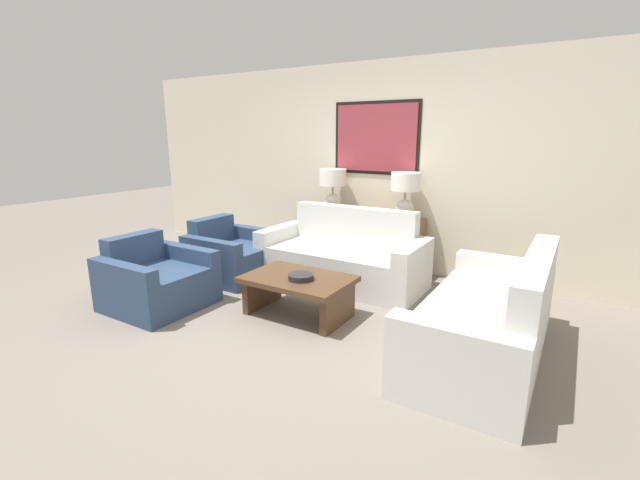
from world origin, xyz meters
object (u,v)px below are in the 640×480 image
Objects in this scene: console_table at (366,242)px; couch_by_back_wall at (343,259)px; table_lamp_left at (333,185)px; table_lamp_right at (405,190)px; decorative_bowl at (301,277)px; armchair_near_camera at (156,282)px; couch_by_side at (489,322)px; coffee_table at (298,288)px; armchair_near_back_wall at (232,256)px.

couch_by_back_wall is (0.00, -0.64, -0.06)m from console_table.
table_lamp_left is at bearing 128.66° from couch_by_back_wall.
table_lamp_left is 1.13m from couch_by_back_wall.
table_lamp_left is 1.02m from table_lamp_right.
decorative_bowl is 1.56m from armchair_near_camera.
table_lamp_left is 2.95m from couch_by_side.
couch_by_back_wall is 1.00× the size of couch_by_side.
couch_by_side is 2.14× the size of armchair_near_camera.
coffee_table is (0.60, -1.72, -0.80)m from table_lamp_left.
console_table reaches higher than coffee_table.
armchair_near_camera reaches higher than decorative_bowl.
armchair_near_camera is at bearing -157.99° from coffee_table.
couch_by_back_wall is (0.51, -0.64, -0.79)m from table_lamp_left.
coffee_table is at bearing -84.98° from couch_by_back_wall.
console_table is 1.78m from decorative_bowl.
armchair_near_camera is at bearing -160.65° from decorative_bowl.
console_table is 1.62× the size of armchair_near_camera.
decorative_bowl reaches higher than coffee_table.
coffee_table is at bearing -103.53° from table_lamp_right.
coffee_table is at bearing -175.92° from couch_by_side.
coffee_table is (0.10, -1.72, -0.07)m from console_table.
armchair_near_back_wall is (-1.30, -1.16, -0.10)m from console_table.
table_lamp_left is at bearing 70.93° from armchair_near_camera.
decorative_bowl is 0.27× the size of armchair_near_camera.
couch_by_back_wall is at bearing -90.00° from console_table.
console_table is 1.73m from coffee_table.
couch_by_side is at bearing 4.08° from coffee_table.
armchair_near_camera is at bearing -119.62° from console_table.
table_lamp_right is 0.63× the size of armchair_near_camera.
console_table is 0.76× the size of couch_by_back_wall.
couch_by_side reaches higher than console_table.
table_lamp_right is at bearing 0.00° from table_lamp_left.
armchair_near_back_wall is (-1.30, -0.52, -0.04)m from couch_by_back_wall.
couch_by_back_wall is 2.14× the size of armchair_near_camera.
armchair_near_camera is (-3.14, -0.69, -0.04)m from couch_by_side.
console_table is 2.63m from armchair_near_camera.
couch_by_back_wall is 1.15m from decorative_bowl.
table_lamp_right reaches higher than armchair_near_camera.
armchair_near_back_wall is 1.13m from armchair_near_camera.
couch_by_back_wall is 1.91× the size of coffee_table.
console_table is at bearing 90.00° from couch_by_back_wall.
table_lamp_left is 2.55m from armchair_near_camera.
couch_by_back_wall is at bearing 21.83° from armchair_near_back_wall.
armchair_near_camera is at bearing -109.07° from table_lamp_left.
couch_by_side is (1.84, -0.96, 0.00)m from couch_by_back_wall.
table_lamp_right is 2.23m from couch_by_side.
table_lamp_left is 2.01m from decorative_bowl.
couch_by_side is 3.18m from armchair_near_back_wall.
table_lamp_right is 2.36× the size of decorative_bowl.
coffee_table is at bearing -70.64° from table_lamp_left.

